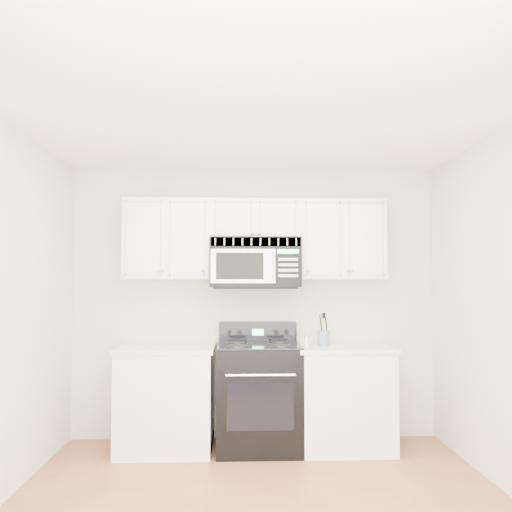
{
  "coord_description": "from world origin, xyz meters",
  "views": [
    {
      "loc": [
        -0.15,
        -3.12,
        1.51
      ],
      "look_at": [
        0.0,
        1.3,
        1.73
      ],
      "focal_mm": 35.0,
      "sensor_mm": 36.0,
      "label": 1
    }
  ],
  "objects": [
    {
      "name": "base_cabinet_right",
      "position": [
        0.8,
        1.44,
        0.43
      ],
      "size": [
        0.86,
        0.65,
        0.92
      ],
      "color": "white",
      "rests_on": "ground"
    },
    {
      "name": "base_cabinet_left",
      "position": [
        -0.8,
        1.44,
        0.43
      ],
      "size": [
        0.86,
        0.65,
        0.92
      ],
      "color": "white",
      "rests_on": "ground"
    },
    {
      "name": "shaker_salt",
      "position": [
        0.45,
        1.32,
        0.97
      ],
      "size": [
        0.04,
        0.04,
        0.1
      ],
      "color": "silver",
      "rests_on": "base_cabinet_right"
    },
    {
      "name": "microwave",
      "position": [
        -0.0,
        1.54,
        1.68
      ],
      "size": [
        0.83,
        0.46,
        0.46
      ],
      "color": "black",
      "rests_on": "ground"
    },
    {
      "name": "room",
      "position": [
        0.0,
        0.0,
        1.3
      ],
      "size": [
        3.51,
        3.51,
        2.61
      ],
      "color": "#985D40",
      "rests_on": "ground"
    },
    {
      "name": "utensil_crock",
      "position": [
        0.62,
        1.39,
        0.99
      ],
      "size": [
        0.11,
        0.11,
        0.29
      ],
      "color": "slate",
      "rests_on": "base_cabinet_right"
    },
    {
      "name": "shaker_pepper",
      "position": [
        0.48,
        1.44,
        0.97
      ],
      "size": [
        0.04,
        0.04,
        0.09
      ],
      "color": "silver",
      "rests_on": "base_cabinet_right"
    },
    {
      "name": "upper_cabinets",
      "position": [
        0.0,
        1.58,
        1.93
      ],
      "size": [
        2.44,
        0.37,
        0.75
      ],
      "color": "white",
      "rests_on": "ground"
    },
    {
      "name": "range",
      "position": [
        0.03,
        1.44,
        0.48
      ],
      "size": [
        0.74,
        0.68,
        1.12
      ],
      "color": "black",
      "rests_on": "ground"
    }
  ]
}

